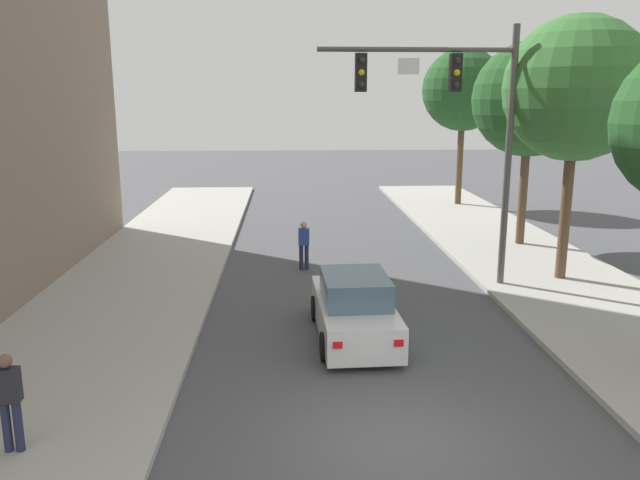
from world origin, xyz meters
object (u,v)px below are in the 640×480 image
(street_tree_second, at_px, (576,89))
(street_tree_farthest, at_px, (463,90))
(street_tree_third, at_px, (530,100))
(traffic_signal_mast, at_px, (458,110))
(pedestrian_sidewalk_left_walker, at_px, (9,398))
(pedestrian_crossing_road, at_px, (304,243))
(car_lead_white, at_px, (354,309))

(street_tree_second, xyz_separation_m, street_tree_farthest, (0.53, 14.00, 0.14))
(street_tree_third, bearing_deg, street_tree_farthest, 89.47)
(traffic_signal_mast, bearing_deg, street_tree_farthest, 73.98)
(pedestrian_sidewalk_left_walker, distance_m, pedestrian_crossing_road, 12.15)
(pedestrian_crossing_road, xyz_separation_m, street_tree_farthest, (8.51, 12.13, 5.11))
(traffic_signal_mast, height_order, street_tree_third, street_tree_third)
(car_lead_white, xyz_separation_m, street_tree_third, (7.39, 9.05, 4.84))
(traffic_signal_mast, bearing_deg, street_tree_third, 51.90)
(pedestrian_crossing_road, bearing_deg, street_tree_farthest, 54.96)
(pedestrian_crossing_road, xyz_separation_m, street_tree_third, (8.42, 2.84, 4.65))
(traffic_signal_mast, relative_size, street_tree_farthest, 0.94)
(street_tree_third, bearing_deg, street_tree_second, -95.43)
(street_tree_second, height_order, street_tree_farthest, street_tree_farthest)
(street_tree_second, relative_size, street_tree_third, 1.05)
(car_lead_white, xyz_separation_m, street_tree_second, (6.94, 4.34, 5.16))
(pedestrian_crossing_road, height_order, street_tree_second, street_tree_second)
(car_lead_white, xyz_separation_m, pedestrian_crossing_road, (-1.03, 6.21, 0.19))
(pedestrian_sidewalk_left_walker, relative_size, street_tree_third, 0.22)
(traffic_signal_mast, bearing_deg, car_lead_white, -130.68)
(traffic_signal_mast, relative_size, street_tree_second, 0.95)
(pedestrian_crossing_road, height_order, street_tree_farthest, street_tree_farthest)
(traffic_signal_mast, xyz_separation_m, street_tree_farthest, (4.16, 14.49, 0.72))
(car_lead_white, xyz_separation_m, pedestrian_sidewalk_left_walker, (-5.94, -4.90, 0.34))
(pedestrian_crossing_road, relative_size, street_tree_farthest, 0.21)
(traffic_signal_mast, height_order, pedestrian_sidewalk_left_walker, traffic_signal_mast)
(car_lead_white, height_order, street_tree_third, street_tree_third)
(pedestrian_crossing_road, relative_size, street_tree_second, 0.21)
(pedestrian_sidewalk_left_walker, bearing_deg, street_tree_third, 46.30)
(pedestrian_crossing_road, bearing_deg, pedestrian_sidewalk_left_walker, -113.84)
(pedestrian_crossing_road, bearing_deg, car_lead_white, -80.58)
(pedestrian_crossing_road, xyz_separation_m, street_tree_second, (7.97, -1.88, 4.97))
(street_tree_second, bearing_deg, traffic_signal_mast, -172.43)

